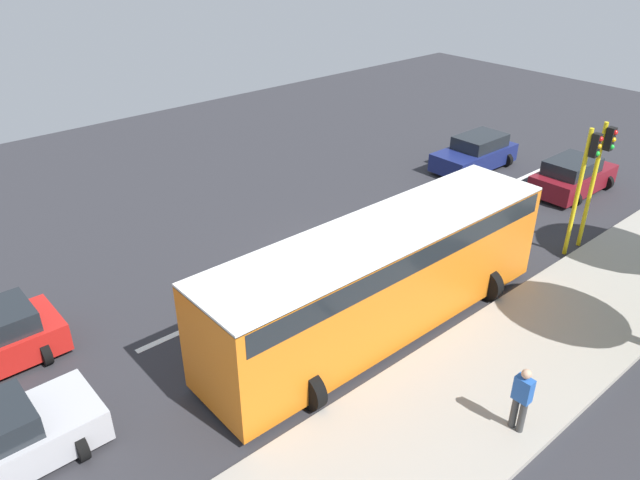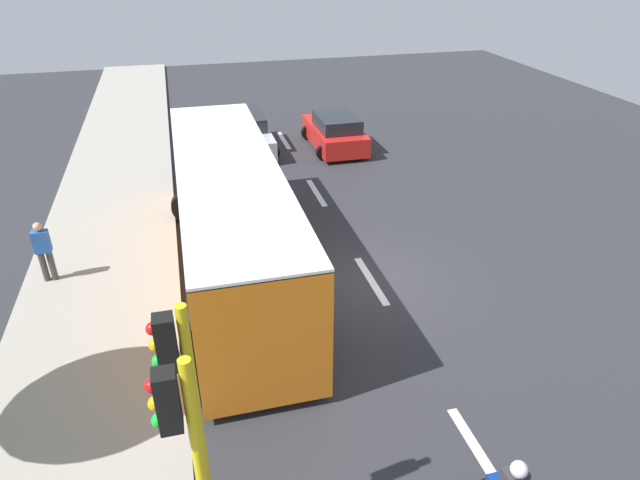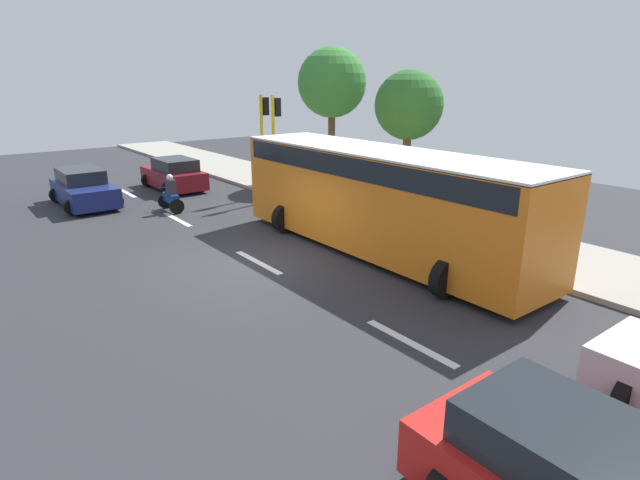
{
  "view_description": "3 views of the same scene",
  "coord_description": "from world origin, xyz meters",
  "px_view_note": "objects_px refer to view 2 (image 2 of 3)",
  "views": [
    {
      "loc": [
        12.91,
        -11.82,
        10.41
      ],
      "look_at": [
        0.57,
        -1.14,
        1.51
      ],
      "focal_mm": 33.82,
      "sensor_mm": 36.0,
      "label": 1
    },
    {
      "loc": [
        4.51,
        11.84,
        8.2
      ],
      "look_at": [
        1.46,
        0.13,
        1.52
      ],
      "focal_mm": 31.2,
      "sensor_mm": 36.0,
      "label": 2
    },
    {
      "loc": [
        -7.1,
        -12.22,
        5.15
      ],
      "look_at": [
        0.41,
        -2.45,
        1.23
      ],
      "focal_mm": 28.54,
      "sensor_mm": 36.0,
      "label": 3
    }
  ],
  "objects_px": {
    "car_silver": "(247,134)",
    "city_bus": "(230,211)",
    "traffic_light_midblock": "(192,469)",
    "car_red": "(335,132)",
    "pedestrian_near_signal": "(44,250)",
    "traffic_light_corner": "(188,408)"
  },
  "relations": [
    {
      "from": "car_silver",
      "to": "city_bus",
      "type": "height_order",
      "value": "city_bus"
    },
    {
      "from": "car_silver",
      "to": "traffic_light_corner",
      "type": "xyz_separation_m",
      "value": [
        3.09,
        17.63,
        2.22
      ]
    },
    {
      "from": "traffic_light_corner",
      "to": "car_red",
      "type": "bearing_deg",
      "value": -111.95
    },
    {
      "from": "car_red",
      "to": "pedestrian_near_signal",
      "type": "relative_size",
      "value": 2.44
    },
    {
      "from": "pedestrian_near_signal",
      "to": "traffic_light_corner",
      "type": "xyz_separation_m",
      "value": [
        -3.45,
        8.43,
        1.87
      ]
    },
    {
      "from": "traffic_light_corner",
      "to": "traffic_light_midblock",
      "type": "relative_size",
      "value": 1.0
    },
    {
      "from": "car_silver",
      "to": "traffic_light_corner",
      "type": "distance_m",
      "value": 18.04
    },
    {
      "from": "car_red",
      "to": "traffic_light_corner",
      "type": "bearing_deg",
      "value": 68.05
    },
    {
      "from": "city_bus",
      "to": "pedestrian_near_signal",
      "type": "relative_size",
      "value": 6.51
    },
    {
      "from": "car_red",
      "to": "city_bus",
      "type": "height_order",
      "value": "city_bus"
    },
    {
      "from": "traffic_light_corner",
      "to": "car_silver",
      "type": "bearing_deg",
      "value": -99.93
    },
    {
      "from": "city_bus",
      "to": "traffic_light_midblock",
      "type": "relative_size",
      "value": 2.44
    },
    {
      "from": "traffic_light_midblock",
      "to": "car_red",
      "type": "bearing_deg",
      "value": -110.89
    },
    {
      "from": "car_silver",
      "to": "city_bus",
      "type": "xyz_separation_m",
      "value": [
        1.73,
        9.75,
        1.13
      ]
    },
    {
      "from": "traffic_light_midblock",
      "to": "traffic_light_corner",
      "type": "bearing_deg",
      "value": -90.0
    },
    {
      "from": "car_red",
      "to": "car_silver",
      "type": "height_order",
      "value": "same"
    },
    {
      "from": "traffic_light_corner",
      "to": "pedestrian_near_signal",
      "type": "bearing_deg",
      "value": -67.77
    },
    {
      "from": "car_silver",
      "to": "traffic_light_corner",
      "type": "height_order",
      "value": "traffic_light_corner"
    },
    {
      "from": "car_red",
      "to": "car_silver",
      "type": "xyz_separation_m",
      "value": [
        3.72,
        -0.74,
        -0.0
      ]
    },
    {
      "from": "city_bus",
      "to": "traffic_light_corner",
      "type": "relative_size",
      "value": 2.44
    },
    {
      "from": "car_red",
      "to": "city_bus",
      "type": "bearing_deg",
      "value": 58.84
    },
    {
      "from": "pedestrian_near_signal",
      "to": "traffic_light_midblock",
      "type": "relative_size",
      "value": 0.38
    }
  ]
}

